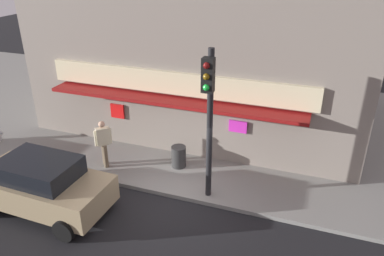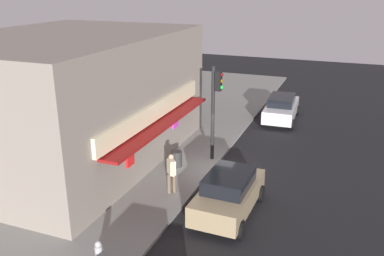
{
  "view_description": "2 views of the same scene",
  "coord_description": "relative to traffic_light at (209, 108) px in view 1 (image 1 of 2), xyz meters",
  "views": [
    {
      "loc": [
        3.86,
        -9.05,
        7.18
      ],
      "look_at": [
        0.15,
        1.24,
        1.95
      ],
      "focal_mm": 35.25,
      "sensor_mm": 36.0,
      "label": 1
    },
    {
      "loc": [
        -17.26,
        -5.62,
        8.5
      ],
      "look_at": [
        0.01,
        1.11,
        1.99
      ],
      "focal_mm": 38.87,
      "sensor_mm": 36.0,
      "label": 2
    }
  ],
  "objects": [
    {
      "name": "sidewalk",
      "position": [
        -1.0,
        5.94,
        -3.08
      ],
      "size": [
        42.97,
        12.47,
        0.14
      ],
      "primitive_type": "cube",
      "color": "gray",
      "rests_on": "ground_plane"
    },
    {
      "name": "trash_can",
      "position": [
        -1.51,
        1.4,
        -2.63
      ],
      "size": [
        0.52,
        0.52,
        0.77
      ],
      "primitive_type": "cylinder",
      "color": "#2D2D2D",
      "rests_on": "sidewalk"
    },
    {
      "name": "traffic_light",
      "position": [
        0.0,
        0.0,
        0.0
      ],
      "size": [
        0.32,
        0.58,
        4.68
      ],
      "color": "black",
      "rests_on": "sidewalk"
    },
    {
      "name": "parked_car_tan",
      "position": [
        -4.5,
        -2.07,
        -2.28
      ],
      "size": [
        4.17,
        2.16,
        1.69
      ],
      "color": "#9E8966",
      "rests_on": "ground_plane"
    },
    {
      "name": "pedestrian",
      "position": [
        -3.99,
        0.56,
        -2.05
      ],
      "size": [
        0.51,
        0.49,
        1.73
      ],
      "color": "brown",
      "rests_on": "sidewalk"
    },
    {
      "name": "corner_building",
      "position": [
        -1.95,
        6.99,
        0.03
      ],
      "size": [
        12.98,
        10.25,
        6.09
      ],
      "color": "gray",
      "rests_on": "sidewalk"
    },
    {
      "name": "ground_plane",
      "position": [
        -1.0,
        -0.3,
        -3.15
      ],
      "size": [
        64.45,
        64.45,
        0.0
      ],
      "primitive_type": "plane",
      "color": "black"
    }
  ]
}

